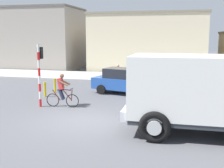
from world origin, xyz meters
TOP-DOWN VIEW (x-y plane):
  - ground_plane at (0.00, 0.00)m, footprint 120.00×120.00m
  - sidewalk_far at (0.00, 12.65)m, footprint 80.00×5.00m
  - truck_foreground at (4.97, -0.68)m, footprint 5.45×2.90m
  - cyclist at (-1.63, 1.95)m, footprint 1.73×0.50m
  - traffic_light_pole at (-2.75, 1.82)m, footprint 0.24×0.43m
  - car_red_near at (0.81, 6.08)m, footprint 4.30×2.63m
  - car_white_mid at (5.24, 5.09)m, footprint 4.31×2.69m
  - pedestrian_near_kerb at (-0.10, 8.25)m, footprint 0.34×0.22m
  - bollard_near at (-3.65, 4.07)m, footprint 0.14×0.14m
  - bollard_far at (-3.65, 5.47)m, footprint 0.14×0.14m
  - building_corner_left at (-10.72, 18.51)m, footprint 7.65×6.55m
  - building_mid_block at (0.83, 19.41)m, footprint 11.63×8.07m

SIDE VIEW (x-z plane):
  - ground_plane at x=0.00m, z-range 0.00..0.00m
  - sidewalk_far at x=0.00m, z-range 0.00..0.16m
  - bollard_near at x=-3.65m, z-range 0.00..0.90m
  - bollard_far at x=-3.65m, z-range 0.00..0.90m
  - car_red_near at x=0.81m, z-range 0.02..1.62m
  - car_white_mid at x=5.24m, z-range 0.02..1.62m
  - pedestrian_near_kerb at x=-0.10m, z-range 0.04..1.66m
  - cyclist at x=-1.63m, z-range 0.00..1.72m
  - truck_foreground at x=4.97m, z-range 0.22..3.12m
  - traffic_light_pole at x=-2.75m, z-range 0.47..3.67m
  - building_mid_block at x=0.83m, z-range 0.00..5.88m
  - building_corner_left at x=-10.72m, z-range 0.00..6.69m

